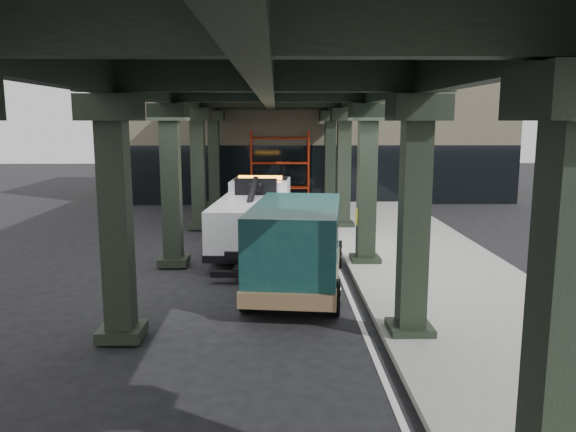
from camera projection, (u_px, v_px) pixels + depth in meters
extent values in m
plane|color=black|center=(283.00, 284.00, 15.67)|extent=(90.00, 90.00, 0.00)
cube|color=gray|center=(425.00, 263.00, 17.72)|extent=(5.00, 40.00, 0.15)
cube|color=silver|center=(336.00, 265.00, 17.67)|extent=(0.12, 38.00, 0.01)
cube|color=black|center=(563.00, 329.00, 5.45)|extent=(0.55, 0.55, 5.00)
cube|color=black|center=(414.00, 221.00, 11.36)|extent=(0.55, 0.55, 5.00)
cube|color=black|center=(418.00, 108.00, 10.98)|extent=(1.10, 1.10, 0.50)
cube|color=black|center=(410.00, 330.00, 11.75)|extent=(0.90, 0.90, 0.24)
cube|color=black|center=(367.00, 186.00, 17.27)|extent=(0.55, 0.55, 5.00)
cube|color=black|center=(368.00, 112.00, 16.90)|extent=(1.10, 1.10, 0.50)
cube|color=black|center=(365.00, 260.00, 17.66)|extent=(0.90, 0.90, 0.24)
cube|color=black|center=(344.00, 170.00, 23.19)|extent=(0.55, 0.55, 5.00)
cube|color=black|center=(345.00, 114.00, 22.81)|extent=(1.10, 1.10, 0.50)
cube|color=black|center=(343.00, 225.00, 23.58)|extent=(0.90, 0.90, 0.24)
cube|color=black|center=(330.00, 160.00, 29.10)|extent=(0.55, 0.55, 5.00)
cube|color=black|center=(330.00, 116.00, 28.72)|extent=(1.10, 1.10, 0.50)
cube|color=black|center=(329.00, 204.00, 29.49)|extent=(0.90, 0.90, 0.24)
cube|color=black|center=(116.00, 222.00, 11.24)|extent=(0.55, 0.55, 5.00)
cube|color=black|center=(110.00, 108.00, 10.86)|extent=(1.10, 1.10, 0.50)
cube|color=black|center=(122.00, 332.00, 11.63)|extent=(0.90, 0.90, 0.24)
cube|color=black|center=(171.00, 187.00, 17.15)|extent=(0.55, 0.55, 5.00)
cube|color=black|center=(169.00, 112.00, 16.77)|extent=(1.10, 1.10, 0.50)
cube|color=black|center=(174.00, 261.00, 17.54)|extent=(0.90, 0.90, 0.24)
cube|color=black|center=(198.00, 170.00, 23.06)|extent=(0.55, 0.55, 5.00)
cube|color=black|center=(197.00, 114.00, 22.69)|extent=(1.10, 1.10, 0.50)
cube|color=black|center=(200.00, 225.00, 23.45)|extent=(0.90, 0.90, 0.24)
cube|color=black|center=(214.00, 160.00, 28.98)|extent=(0.55, 0.55, 5.00)
cube|color=black|center=(213.00, 116.00, 28.60)|extent=(1.10, 1.10, 0.50)
cube|color=black|center=(215.00, 204.00, 29.37)|extent=(0.90, 0.90, 0.24)
cube|color=black|center=(369.00, 85.00, 16.76)|extent=(0.35, 32.00, 1.10)
cube|color=black|center=(168.00, 85.00, 16.64)|extent=(0.35, 32.00, 1.10)
cube|color=black|center=(269.00, 85.00, 16.70)|extent=(0.35, 32.00, 1.10)
cube|color=black|center=(269.00, 61.00, 16.58)|extent=(7.40, 32.00, 0.30)
cube|color=#C6B793|center=(311.00, 129.00, 34.75)|extent=(22.00, 10.00, 8.00)
cylinder|color=red|center=(252.00, 168.00, 29.99)|extent=(0.08, 0.08, 4.00)
cylinder|color=red|center=(251.00, 169.00, 29.20)|extent=(0.08, 0.08, 4.00)
cylinder|color=red|center=(308.00, 168.00, 30.05)|extent=(0.08, 0.08, 4.00)
cylinder|color=red|center=(309.00, 169.00, 29.26)|extent=(0.08, 0.08, 4.00)
cylinder|color=red|center=(280.00, 187.00, 30.19)|extent=(3.00, 0.08, 0.08)
cylinder|color=red|center=(280.00, 162.00, 29.97)|extent=(3.00, 0.08, 0.08)
cylinder|color=red|center=(280.00, 138.00, 29.75)|extent=(3.00, 0.08, 0.08)
cube|color=black|center=(254.00, 233.00, 19.57)|extent=(1.46, 6.97, 0.23)
cube|color=white|center=(261.00, 201.00, 21.76)|extent=(2.33, 2.38, 1.66)
cube|color=white|center=(263.00, 209.00, 22.79)|extent=(2.21, 0.81, 0.83)
cube|color=black|center=(261.00, 188.00, 21.91)|extent=(2.12, 1.35, 0.78)
cube|color=white|center=(250.00, 221.00, 18.43)|extent=(2.57, 4.77, 1.29)
cube|color=orange|center=(260.00, 178.00, 21.42)|extent=(1.68, 0.39, 0.15)
cube|color=black|center=(256.00, 187.00, 20.09)|extent=(1.52, 0.67, 0.55)
cylinder|color=black|center=(251.00, 199.00, 18.49)|extent=(0.47, 3.24, 1.24)
cube|color=black|center=(240.00, 267.00, 16.27)|extent=(0.38, 1.31, 0.17)
cube|color=black|center=(237.00, 274.00, 15.64)|extent=(1.49, 0.34, 0.17)
cylinder|color=black|center=(236.00, 223.00, 22.24)|extent=(0.40, 1.04, 1.02)
cylinder|color=silver|center=(236.00, 223.00, 22.24)|extent=(0.40, 0.58, 0.56)
cylinder|color=black|center=(287.00, 223.00, 22.13)|extent=(0.40, 1.04, 1.02)
cylinder|color=silver|center=(287.00, 223.00, 22.13)|extent=(0.40, 0.58, 0.56)
cylinder|color=black|center=(223.00, 239.00, 19.24)|extent=(0.40, 1.04, 1.02)
cylinder|color=silver|center=(223.00, 239.00, 19.24)|extent=(0.40, 0.58, 0.56)
cylinder|color=black|center=(282.00, 239.00, 19.13)|extent=(0.40, 1.04, 1.02)
cylinder|color=silver|center=(282.00, 239.00, 19.13)|extent=(0.40, 0.58, 0.56)
cylinder|color=black|center=(217.00, 246.00, 18.06)|extent=(0.40, 1.04, 1.02)
cylinder|color=silver|center=(217.00, 246.00, 18.06)|extent=(0.40, 0.58, 0.56)
cylinder|color=black|center=(280.00, 247.00, 17.95)|extent=(0.40, 1.04, 1.02)
cylinder|color=silver|center=(280.00, 247.00, 17.95)|extent=(0.40, 0.58, 0.56)
cube|color=#103937|center=(304.00, 236.00, 17.38)|extent=(2.23, 1.38, 0.92)
cube|color=#103937|center=(296.00, 242.00, 14.55)|extent=(2.71, 4.85, 2.00)
cube|color=olive|center=(298.00, 269.00, 15.09)|extent=(2.89, 5.97, 0.36)
cube|color=black|center=(303.00, 212.00, 16.84)|extent=(2.04, 0.69, 0.85)
cube|color=black|center=(297.00, 221.00, 14.76)|extent=(2.63, 3.93, 0.56)
cube|color=silver|center=(306.00, 245.00, 17.99)|extent=(2.05, 0.38, 0.31)
cylinder|color=black|center=(271.00, 253.00, 17.53)|extent=(0.39, 0.89, 0.86)
cylinder|color=silver|center=(271.00, 253.00, 17.53)|extent=(0.38, 0.51, 0.47)
cylinder|color=black|center=(337.00, 254.00, 17.32)|extent=(0.39, 0.89, 0.86)
cylinder|color=silver|center=(337.00, 254.00, 17.32)|extent=(0.38, 0.51, 0.47)
cylinder|color=black|center=(247.00, 294.00, 13.31)|extent=(0.39, 0.89, 0.86)
cylinder|color=silver|center=(247.00, 294.00, 13.31)|extent=(0.38, 0.51, 0.47)
cylinder|color=black|center=(334.00, 297.00, 13.10)|extent=(0.39, 0.89, 0.86)
cylinder|color=silver|center=(334.00, 297.00, 13.10)|extent=(0.38, 0.51, 0.47)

